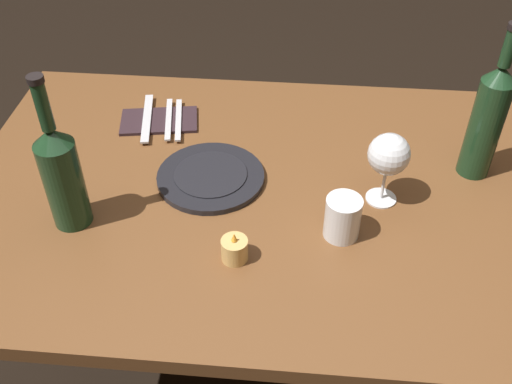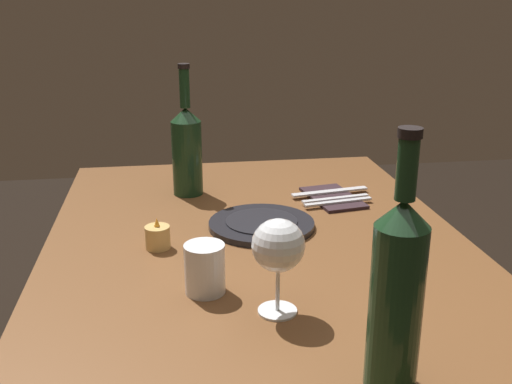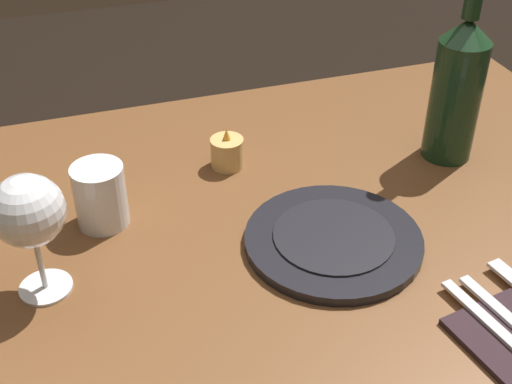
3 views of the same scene
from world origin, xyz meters
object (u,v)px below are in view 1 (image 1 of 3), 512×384
(water_tumbler, at_px, (342,219))
(fork_outer, at_px, (178,120))
(fork_inner, at_px, (169,119))
(dinner_plate, at_px, (211,177))
(folded_napkin, at_px, (159,121))
(table_knife, at_px, (147,118))
(wine_bottle, at_px, (487,119))
(wine_glass_left, at_px, (389,156))
(votive_candle, at_px, (235,250))
(wine_bottle_second, at_px, (62,174))

(water_tumbler, bearing_deg, fork_outer, -41.86)
(fork_inner, height_order, fork_outer, same)
(dinner_plate, relative_size, folded_napkin, 1.16)
(fork_outer, xyz_separation_m, table_knife, (0.08, 0.00, 0.00))
(fork_inner, bearing_deg, wine_bottle, 170.06)
(wine_glass_left, distance_m, fork_outer, 0.55)
(water_tumbler, distance_m, votive_candle, 0.22)
(fork_inner, relative_size, table_knife, 0.85)
(dinner_plate, xyz_separation_m, table_knife, (0.19, -0.21, 0.00))
(fork_inner, bearing_deg, water_tumbler, 139.87)
(fork_inner, bearing_deg, dinner_plate, 123.11)
(folded_napkin, bearing_deg, water_tumbler, 141.48)
(wine_glass_left, relative_size, wine_bottle_second, 0.49)
(wine_bottle, height_order, water_tumbler, wine_bottle)
(votive_candle, xyz_separation_m, folded_napkin, (0.24, -0.44, -0.02))
(wine_bottle_second, bearing_deg, fork_inner, -108.91)
(wine_bottle, bearing_deg, water_tumbler, 37.47)
(folded_napkin, xyz_separation_m, fork_inner, (-0.02, 0.00, 0.01))
(dinner_plate, height_order, folded_napkin, dinner_plate)
(water_tumbler, bearing_deg, table_knife, -36.73)
(folded_napkin, bearing_deg, dinner_plate, 127.61)
(wine_bottle, distance_m, folded_napkin, 0.77)
(fork_inner, xyz_separation_m, fork_outer, (-0.02, 0.00, 0.00))
(table_knife, bearing_deg, dinner_plate, 132.38)
(wine_glass_left, bearing_deg, wine_bottle, -151.34)
(wine_bottle_second, distance_m, water_tumbler, 0.55)
(votive_candle, height_order, table_knife, votive_candle)
(wine_glass_left, height_order, wine_bottle, wine_bottle)
(wine_bottle_second, bearing_deg, wine_glass_left, -169.13)
(wine_bottle, distance_m, fork_outer, 0.72)
(water_tumbler, height_order, fork_outer, water_tumbler)
(fork_outer, bearing_deg, table_knife, 0.00)
(wine_bottle_second, height_order, table_knife, wine_bottle_second)
(water_tumbler, bearing_deg, wine_bottle_second, 0.84)
(wine_bottle_second, height_order, fork_inner, wine_bottle_second)
(votive_candle, height_order, fork_inner, votive_candle)
(votive_candle, xyz_separation_m, fork_inner, (0.22, -0.44, -0.01))
(wine_glass_left, xyz_separation_m, dinner_plate, (0.37, -0.03, -0.11))
(dinner_plate, distance_m, table_knife, 0.29)
(wine_glass_left, xyz_separation_m, wine_bottle_second, (0.64, 0.12, 0.01))
(water_tumbler, height_order, votive_candle, water_tumbler)
(wine_bottle, xyz_separation_m, fork_inner, (0.72, -0.13, -0.13))
(wine_bottle_second, bearing_deg, water_tumbler, -179.16)
(wine_glass_left, relative_size, votive_candle, 2.46)
(water_tumbler, distance_m, fork_inner, 0.55)
(water_tumbler, relative_size, fork_outer, 0.50)
(water_tumbler, height_order, fork_inner, water_tumbler)
(water_tumbler, distance_m, fork_outer, 0.54)
(wine_bottle_second, height_order, water_tumbler, wine_bottle_second)
(water_tumbler, bearing_deg, folded_napkin, -38.52)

